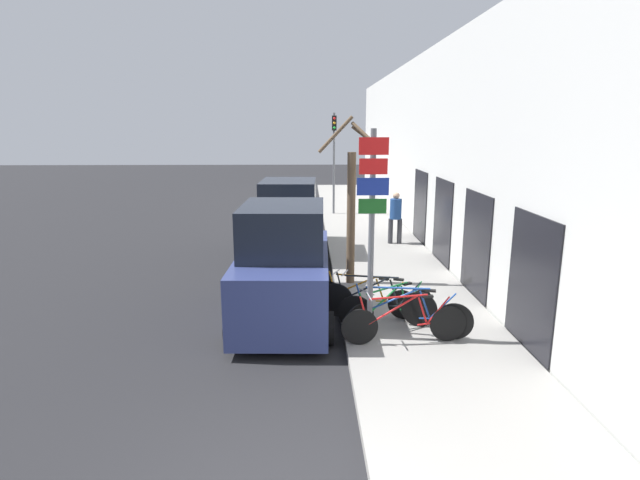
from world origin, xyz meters
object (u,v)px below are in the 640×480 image
(pedestrian_near, at_px, (396,214))
(street_tree, at_px, (352,208))
(parked_car_0, at_px, (284,269))
(parked_car_1, at_px, (289,221))
(bicycle_2, at_px, (391,309))
(bicycle_3, at_px, (377,302))
(bicycle_4, at_px, (365,297))
(bicycle_0, at_px, (404,322))
(signpost, at_px, (372,225))
(bicycle_1, at_px, (404,314))
(traffic_light, at_px, (334,150))

(pedestrian_near, xyz_separation_m, street_tree, (-1.87, -4.33, 0.91))
(parked_car_0, relative_size, parked_car_1, 0.99)
(bicycle_2, distance_m, bicycle_3, 0.40)
(bicycle_2, xyz_separation_m, bicycle_4, (-0.44, 0.76, -0.00))
(bicycle_0, relative_size, street_tree, 0.56)
(signpost, bearing_deg, bicycle_1, 11.43)
(traffic_light, bearing_deg, street_tree, -90.56)
(parked_car_0, height_order, street_tree, street_tree)
(parked_car_1, bearing_deg, bicycle_1, -68.31)
(parked_car_0, bearing_deg, signpost, -37.83)
(parked_car_1, bearing_deg, bicycle_4, -70.31)
(bicycle_4, xyz_separation_m, parked_car_0, (-1.70, 0.10, 0.60))
(pedestrian_near, height_order, street_tree, street_tree)
(street_tree, height_order, traffic_light, traffic_light)
(bicycle_0, distance_m, pedestrian_near, 8.13)
(signpost, height_order, bicycle_0, signpost)
(traffic_light, bearing_deg, pedestrian_near, -73.83)
(bicycle_3, bearing_deg, bicycle_1, -127.92)
(bicycle_0, distance_m, parked_car_0, 2.82)
(bicycle_3, distance_m, pedestrian_near, 7.16)
(bicycle_3, relative_size, parked_car_0, 0.54)
(signpost, bearing_deg, pedestrian_near, 76.84)
(bicycle_3, bearing_deg, parked_car_0, 93.87)
(bicycle_1, xyz_separation_m, parked_car_0, (-2.32, 1.22, 0.56))
(bicycle_1, xyz_separation_m, bicycle_2, (-0.18, 0.36, -0.03))
(signpost, relative_size, parked_car_0, 0.91)
(bicycle_3, relative_size, pedestrian_near, 1.30)
(bicycle_2, bearing_deg, pedestrian_near, -42.67)
(parked_car_1, bearing_deg, bicycle_2, -68.72)
(bicycle_1, bearing_deg, bicycle_2, 41.23)
(bicycle_0, xyz_separation_m, pedestrian_near, (1.21, 8.02, 0.62))
(bicycle_2, relative_size, street_tree, 0.46)
(pedestrian_near, distance_m, traffic_light, 6.62)
(bicycle_4, relative_size, street_tree, 0.50)
(signpost, height_order, parked_car_1, signpost)
(bicycle_1, bearing_deg, bicycle_4, 43.59)
(bicycle_3, xyz_separation_m, bicycle_4, (-0.20, 0.45, -0.04))
(bicycle_2, bearing_deg, bicycle_4, -2.36)
(signpost, xyz_separation_m, bicycle_1, (0.68, 0.14, -1.76))
(bicycle_2, xyz_separation_m, pedestrian_near, (1.33, 7.27, 0.64))
(bicycle_3, height_order, bicycle_4, bicycle_3)
(signpost, height_order, bicycle_3, signpost)
(parked_car_0, relative_size, traffic_light, 0.95)
(bicycle_1, distance_m, pedestrian_near, 7.75)
(pedestrian_near, relative_size, street_tree, 0.42)
(bicycle_0, bearing_deg, bicycle_1, -14.22)
(bicycle_4, height_order, street_tree, street_tree)
(bicycle_1, distance_m, bicycle_3, 0.80)
(bicycle_2, bearing_deg, parked_car_1, -13.04)
(street_tree, bearing_deg, traffic_light, 89.44)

